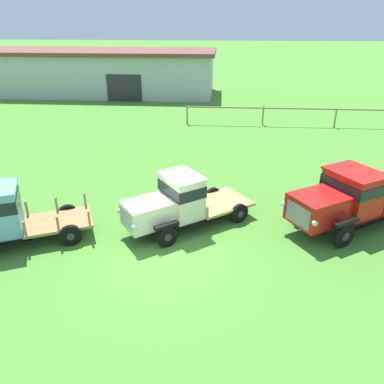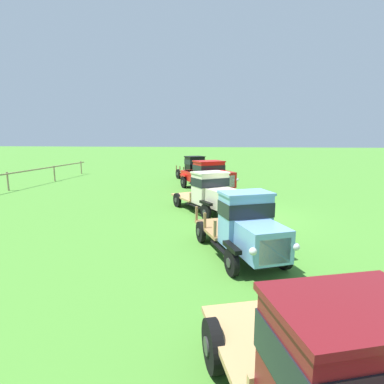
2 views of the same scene
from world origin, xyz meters
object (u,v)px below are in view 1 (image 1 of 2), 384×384
(vintage_truck_far_side, at_px, (354,196))
(vintage_truck_second_in_line, at_px, (3,217))
(farm_shed, at_px, (99,72))
(vintage_truck_midrow_center, at_px, (176,202))

(vintage_truck_far_side, bearing_deg, vintage_truck_second_in_line, -169.08)
(farm_shed, xyz_separation_m, vintage_truck_midrow_center, (10.78, -26.09, -1.06))
(farm_shed, relative_size, vintage_truck_midrow_center, 4.62)
(vintage_truck_second_in_line, distance_m, vintage_truck_midrow_center, 5.89)
(farm_shed, xyz_separation_m, vintage_truck_far_side, (17.30, -25.23, -0.98))
(vintage_truck_midrow_center, bearing_deg, vintage_truck_far_side, 7.47)
(vintage_truck_midrow_center, height_order, vintage_truck_far_side, vintage_truck_far_side)
(vintage_truck_midrow_center, relative_size, vintage_truck_far_side, 0.88)
(vintage_truck_second_in_line, bearing_deg, farm_shed, 100.44)
(vintage_truck_midrow_center, distance_m, vintage_truck_far_side, 6.58)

